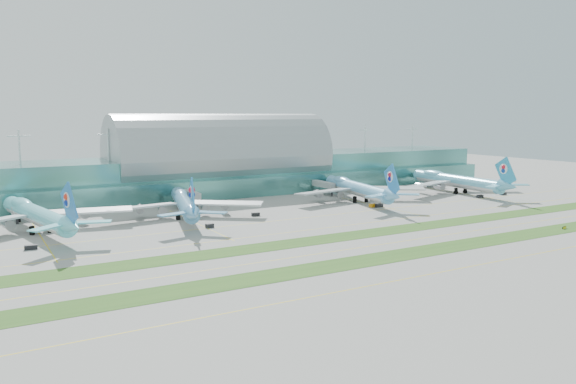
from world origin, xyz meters
TOP-DOWN VIEW (x-y plane):
  - ground at (0.00, 0.00)m, footprint 700.00×700.00m
  - terminal at (0.01, 128.79)m, footprint 340.00×69.10m
  - grass_strip_near at (0.00, -28.00)m, footprint 420.00×12.00m
  - grass_strip_far at (0.00, 2.00)m, footprint 420.00×12.00m
  - taxiline_a at (0.00, -48.00)m, footprint 420.00×0.35m
  - taxiline_b at (0.00, -14.00)m, footprint 420.00×0.35m
  - taxiline_c at (0.00, 18.00)m, footprint 420.00×0.35m
  - taxiline_d at (0.00, 40.00)m, footprint 420.00×0.35m
  - airliner_a at (-100.77, 65.50)m, footprint 68.79×79.01m
  - airliner_b at (-44.03, 65.73)m, footprint 64.11×74.02m
  - airliner_c at (45.65, 65.73)m, footprint 68.10×78.28m
  - airliner_d at (111.31, 63.42)m, footprint 71.11×81.06m
  - gse_b at (-105.72, 36.63)m, footprint 4.07×2.13m
  - gse_c at (-42.95, 40.39)m, footprint 3.21×1.93m
  - gse_d at (-16.62, 53.76)m, footprint 3.60×1.83m
  - gse_e at (41.44, 46.96)m, footprint 4.07×2.39m
  - gse_f at (43.33, 45.58)m, footprint 4.33×2.24m
  - gse_g at (107.74, 42.68)m, footprint 3.37×2.27m
  - gse_h at (126.46, 43.44)m, footprint 3.69×1.94m
  - taxiway_sign_east at (72.13, -28.75)m, footprint 2.45×0.57m

SIDE VIEW (x-z plane):
  - ground at x=0.00m, z-range 0.00..0.00m
  - taxiline_a at x=0.00m, z-range 0.00..0.01m
  - taxiline_b at x=0.00m, z-range 0.00..0.01m
  - taxiline_c at x=0.00m, z-range 0.00..0.01m
  - taxiline_d at x=0.00m, z-range 0.00..0.01m
  - grass_strip_near at x=0.00m, z-range 0.00..0.08m
  - grass_strip_far at x=0.00m, z-range 0.00..0.08m
  - taxiway_sign_east at x=72.13m, z-range -0.01..1.03m
  - gse_h at x=126.46m, z-range 0.00..1.32m
  - gse_b at x=-105.72m, z-range 0.00..1.46m
  - gse_d at x=-16.62m, z-range 0.00..1.49m
  - gse_g at x=107.74m, z-range 0.00..1.50m
  - gse_e at x=41.44m, z-range 0.00..1.54m
  - gse_c at x=-42.95m, z-range 0.00..1.59m
  - gse_f at x=43.33m, z-range 0.00..1.61m
  - airliner_b at x=-44.03m, z-range -3.96..16.70m
  - airliner_c at x=45.65m, z-range -4.15..17.52m
  - airliner_a at x=-100.77m, z-range -4.19..17.67m
  - airliner_d at x=111.31m, z-range -4.27..18.03m
  - terminal at x=0.01m, z-range -3.77..32.23m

